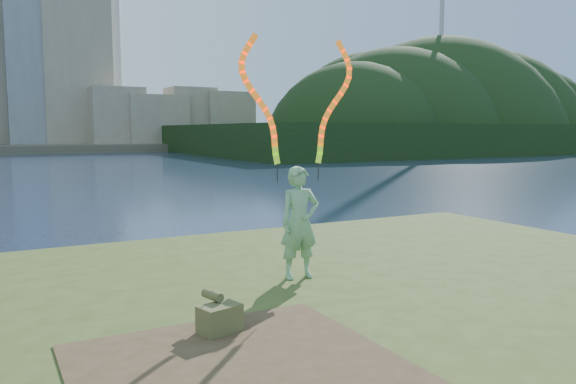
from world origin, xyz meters
TOP-DOWN VIEW (x-y plane):
  - ground at (0.00, 0.00)m, footprint 320.00×320.00m
  - grassy_knoll at (0.00, -2.30)m, footprint 20.00×18.00m
  - dirt_patch at (-2.20, -3.20)m, footprint 3.20×3.00m
  - far_shore at (0.00, 95.00)m, footprint 320.00×40.00m
  - wooded_hill at (59.57, 59.96)m, footprint 78.00×50.00m
  - woman_with_ribbons at (0.08, -0.39)m, footprint 2.12×0.50m
  - canvas_bag at (-2.01, -2.15)m, footprint 0.54×0.61m

SIDE VIEW (x-z plane):
  - ground at x=0.00m, z-range 0.00..0.00m
  - wooded_hill at x=59.57m, z-range -31.34..31.66m
  - grassy_knoll at x=0.00m, z-range -0.06..0.74m
  - far_shore at x=0.00m, z-range 0.00..1.20m
  - dirt_patch at x=-2.20m, z-range 0.80..0.82m
  - canvas_bag at x=-2.01m, z-range 0.76..1.21m
  - woman_with_ribbons at x=0.08m, z-range 0.10..4.28m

